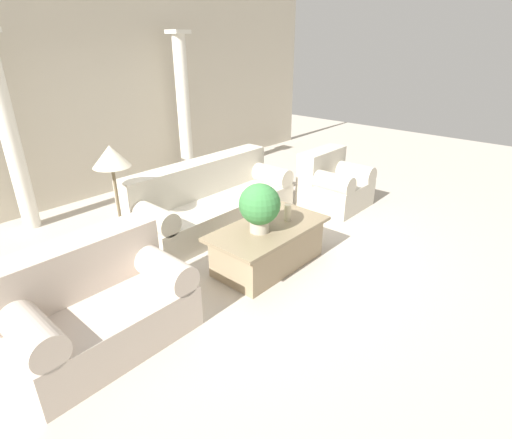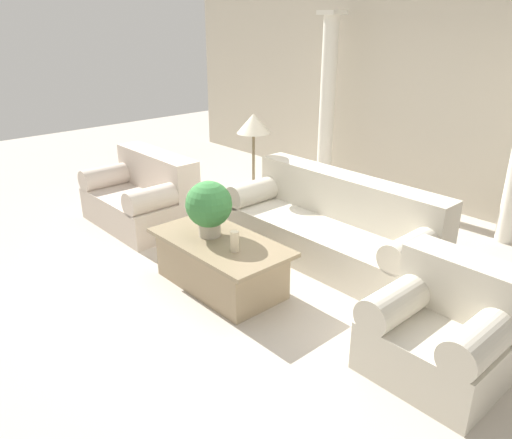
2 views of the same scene
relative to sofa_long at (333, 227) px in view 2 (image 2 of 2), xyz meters
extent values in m
plane|color=#BCB2A3|center=(-0.18, -0.79, -0.35)|extent=(16.00, 16.00, 0.00)
cube|color=beige|center=(-0.18, 2.29, 1.25)|extent=(10.00, 0.06, 3.20)
cube|color=beige|center=(0.00, -0.08, -0.15)|extent=(2.37, 0.90, 0.41)
cube|color=beige|center=(0.00, 0.22, 0.29)|extent=(2.37, 0.32, 0.47)
cylinder|color=beige|center=(-1.05, -0.08, 0.17)|extent=(0.28, 0.90, 0.28)
cylinder|color=beige|center=(1.05, -0.08, 0.17)|extent=(0.28, 0.90, 0.28)
cube|color=beige|center=(-2.21, -1.08, -0.15)|extent=(1.42, 0.90, 0.41)
cube|color=beige|center=(-2.21, -0.79, 0.29)|extent=(1.42, 0.32, 0.47)
cylinder|color=beige|center=(-2.78, -1.08, 0.17)|extent=(0.28, 0.90, 0.28)
cylinder|color=beige|center=(-1.65, -1.08, 0.17)|extent=(0.28, 0.90, 0.28)
cube|color=#998466|center=(-0.31, -1.30, -0.13)|extent=(1.24, 0.65, 0.45)
cube|color=#897759|center=(-0.31, -1.30, 0.12)|extent=(1.41, 0.74, 0.04)
cylinder|color=#B2A893|center=(-0.46, -1.30, 0.20)|extent=(0.21, 0.21, 0.13)
sphere|color=#387A3D|center=(-0.46, -1.30, 0.46)|extent=(0.44, 0.44, 0.44)
cylinder|color=beige|center=(-0.03, -1.34, 0.24)|extent=(0.08, 0.08, 0.19)
cylinder|color=brown|center=(-1.33, 0.05, -0.33)|extent=(0.21, 0.21, 0.03)
cylinder|color=brown|center=(-1.33, 0.05, 0.24)|extent=(0.04, 0.04, 1.11)
cone|color=beige|center=(-1.33, 0.05, 0.91)|extent=(0.40, 0.40, 0.23)
cylinder|color=silver|center=(-1.70, 1.83, 0.88)|extent=(0.22, 0.22, 2.46)
cube|color=silver|center=(-1.70, 1.83, 2.14)|extent=(0.31, 0.31, 0.06)
cube|color=beige|center=(1.75, -0.92, -0.15)|extent=(0.91, 0.87, 0.40)
cube|color=beige|center=(1.75, -0.64, 0.27)|extent=(0.91, 0.30, 0.44)
cylinder|color=beige|center=(1.44, -0.92, 0.14)|extent=(0.28, 0.87, 0.28)
cylinder|color=beige|center=(2.07, -0.92, 0.14)|extent=(0.28, 0.87, 0.28)
camera|label=1|loc=(-3.38, -3.85, 2.06)|focal=28.00mm
camera|label=2|loc=(3.09, -3.90, 2.09)|focal=35.00mm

